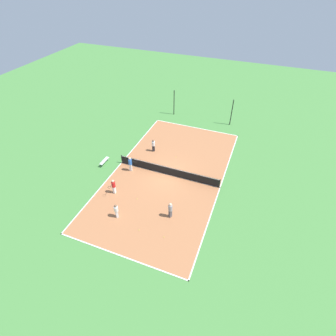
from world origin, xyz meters
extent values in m
plane|color=#47843D|center=(0.00, 0.00, 0.00)|extent=(80.00, 80.00, 0.00)
cube|color=#AD6B42|center=(0.00, 0.00, 0.01)|extent=(11.11, 20.41, 0.02)
cube|color=white|center=(-5.51, 0.00, 0.02)|extent=(0.10, 20.41, 0.00)
cube|color=white|center=(5.51, 0.00, 0.02)|extent=(0.10, 20.41, 0.00)
cube|color=white|center=(0.00, -10.15, 0.02)|extent=(11.11, 0.10, 0.00)
cube|color=white|center=(0.00, 10.15, 0.02)|extent=(11.11, 0.10, 0.00)
cube|color=white|center=(0.00, 0.00, 0.02)|extent=(11.11, 0.10, 0.00)
cylinder|color=black|center=(-5.41, 0.00, 0.55)|extent=(0.10, 0.10, 1.05)
cylinder|color=black|center=(5.41, 0.00, 0.55)|extent=(0.10, 0.10, 1.05)
cube|color=black|center=(0.00, 0.00, 0.52)|extent=(10.81, 0.03, 1.00)
cube|color=white|center=(0.00, 0.00, 1.00)|extent=(10.81, 0.04, 0.06)
cube|color=silver|center=(-7.13, -0.82, 0.43)|extent=(0.36, 1.47, 0.04)
cylinder|color=#4C4C51|center=(-7.13, -1.40, 0.21)|extent=(0.08, 0.08, 0.41)
cylinder|color=#4C4C51|center=(-7.13, -0.23, 0.21)|extent=(0.08, 0.08, 0.41)
cube|color=#4C4C51|center=(2.23, -5.20, 0.44)|extent=(0.28, 0.31, 0.84)
cylinder|color=gray|center=(2.23, -5.20, 1.16)|extent=(0.47, 0.47, 0.59)
sphere|color=beige|center=(2.23, -5.20, 1.58)|extent=(0.25, 0.25, 0.25)
cube|color=white|center=(-3.91, -0.82, 0.46)|extent=(0.27, 0.23, 0.87)
cylinder|color=blue|center=(-3.91, -0.82, 1.20)|extent=(0.40, 0.40, 0.61)
sphere|color=beige|center=(-3.91, -0.82, 1.64)|extent=(0.26, 0.26, 0.26)
cylinder|color=#262626|center=(-3.59, -0.79, 1.35)|extent=(0.28, 0.06, 0.03)
torus|color=black|center=(-3.31, -0.76, 1.35)|extent=(0.33, 0.33, 0.02)
cube|color=white|center=(-3.81, -4.36, 0.43)|extent=(0.21, 0.26, 0.82)
cylinder|color=red|center=(-3.81, -4.36, 1.13)|extent=(0.38, 0.38, 0.57)
sphere|color=beige|center=(-3.81, -4.36, 1.53)|extent=(0.25, 0.25, 0.25)
cylinder|color=#262626|center=(-3.83, -4.68, 1.27)|extent=(0.05, 0.28, 0.03)
torus|color=black|center=(-3.85, -4.96, 1.27)|extent=(0.32, 0.32, 0.02)
cube|color=black|center=(-3.09, 3.30, 0.41)|extent=(0.32, 0.32, 0.77)
cylinder|color=white|center=(-3.09, 3.30, 1.07)|extent=(0.51, 0.51, 0.54)
sphere|color=brown|center=(-3.09, 3.30, 1.45)|extent=(0.23, 0.23, 0.23)
cube|color=white|center=(-2.09, -6.89, 0.40)|extent=(0.32, 0.32, 0.75)
cylinder|color=silver|center=(-2.09, -6.89, 1.04)|extent=(0.51, 0.51, 0.53)
sphere|color=brown|center=(-2.09, -6.89, 1.41)|extent=(0.23, 0.23, 0.23)
sphere|color=#CCE033|center=(2.53, -7.41, 0.06)|extent=(0.07, 0.07, 0.07)
sphere|color=#CCE033|center=(-0.25, 3.14, 0.06)|extent=(0.07, 0.07, 0.07)
sphere|color=#CCE033|center=(0.31, -7.50, 0.06)|extent=(0.07, 0.07, 0.07)
sphere|color=#CCE033|center=(-1.44, -4.35, 0.06)|extent=(0.07, 0.07, 0.07)
cylinder|color=black|center=(-4.01, 12.64, 1.78)|extent=(0.12, 0.12, 3.57)
cylinder|color=black|center=(4.01, 12.64, 1.78)|extent=(0.12, 0.12, 3.57)
camera|label=1|loc=(7.48, -19.25, 17.95)|focal=28.00mm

